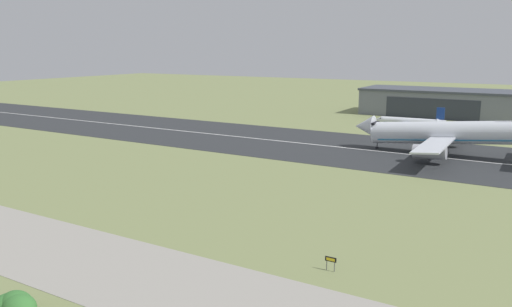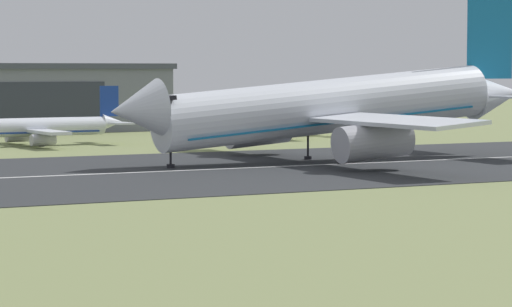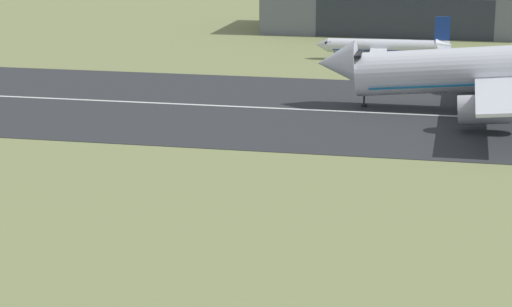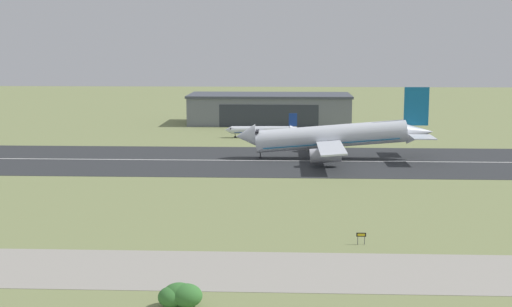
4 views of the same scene
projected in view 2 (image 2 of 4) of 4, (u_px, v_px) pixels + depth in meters
ground_plane at (418, 250)px, 68.49m from camera, size 729.32×729.32×0.00m
runway_strip at (93, 174)px, 117.24m from camera, size 489.32×47.86×0.06m
runway_centreline at (93, 174)px, 117.24m from camera, size 440.39×0.70×0.01m
airplane_landing at (330, 108)px, 133.16m from camera, size 52.68×51.58×19.19m
airplane_parked_west at (277, 119)px, 182.89m from camera, size 22.53×23.43×7.92m
airplane_parked_centre at (39, 128)px, 161.32m from camera, size 24.24×19.90×7.95m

